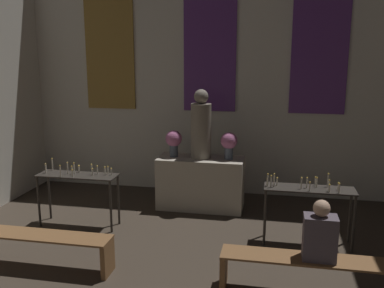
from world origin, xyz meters
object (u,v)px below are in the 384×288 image
object	(u,v)px
flower_vase_left	(174,141)
pew_back_right	(331,269)
altar	(201,183)
pew_back_left	(19,240)
flower_vase_right	(229,143)
statue	(201,127)
candle_rack_left	(78,182)
candle_rack_right	(308,196)
person_seated	(320,234)

from	to	relation	value
flower_vase_left	pew_back_right	bearing A→B (deg)	-46.66
altar	pew_back_left	world-z (taller)	altar
pew_back_left	pew_back_right	distance (m)	3.81
flower_vase_right	statue	bearing A→B (deg)	180.00
candle_rack_left	candle_rack_right	xyz separation A→B (m)	(3.48, -0.00, 0.00)
altar	flower_vase_right	bearing A→B (deg)	0.00
statue	pew_back_left	xyz separation A→B (m)	(-1.91, -2.53, -1.10)
altar	person_seated	xyz separation A→B (m)	(1.77, -2.53, 0.30)
flower_vase_right	pew_back_left	size ratio (longest dim) A/B	0.19
pew_back_left	person_seated	bearing A→B (deg)	-0.00
statue	pew_back_right	xyz separation A→B (m)	(1.91, -2.53, -1.10)
candle_rack_left	pew_back_right	bearing A→B (deg)	-20.58
altar	candle_rack_right	bearing A→B (deg)	-33.80
statue	flower_vase_left	distance (m)	0.54
statue	flower_vase_right	xyz separation A→B (m)	(0.48, 0.00, -0.25)
altar	candle_rack_left	size ratio (longest dim) A/B	1.19
altar	pew_back_right	world-z (taller)	altar
flower_vase_right	pew_back_right	bearing A→B (deg)	-60.64
flower_vase_left	pew_back_right	size ratio (longest dim) A/B	0.19
altar	pew_back_right	size ratio (longest dim) A/B	0.61
statue	candle_rack_right	world-z (taller)	statue
flower_vase_right	pew_back_left	distance (m)	3.58
flower_vase_right	candle_rack_left	size ratio (longest dim) A/B	0.37
statue	pew_back_right	distance (m)	3.35
flower_vase_right	candle_rack_left	xyz separation A→B (m)	(-2.23, -1.16, -0.48)
flower_vase_right	candle_rack_right	distance (m)	1.78
statue	candle_rack_right	bearing A→B (deg)	-33.80
candle_rack_right	flower_vase_right	bearing A→B (deg)	137.18
statue	person_seated	distance (m)	3.16
altar	pew_back_left	distance (m)	3.17
altar	flower_vase_right	size ratio (longest dim) A/B	3.19
pew_back_right	person_seated	xyz separation A→B (m)	(-0.14, -0.00, 0.40)
flower_vase_left	person_seated	xyz separation A→B (m)	(2.25, -2.53, -0.44)
pew_back_left	pew_back_right	bearing A→B (deg)	0.00
altar	flower_vase_left	xyz separation A→B (m)	(-0.48, 0.00, 0.74)
pew_back_right	person_seated	bearing A→B (deg)	-180.00
flower_vase_right	pew_back_right	size ratio (longest dim) A/B	0.19
flower_vase_right	candle_rack_left	world-z (taller)	flower_vase_right
candle_rack_right	statue	bearing A→B (deg)	146.20
candle_rack_left	pew_back_left	xyz separation A→B (m)	(-0.16, -1.37, -0.37)
candle_rack_right	pew_back_left	xyz separation A→B (m)	(-3.64, -1.37, -0.37)
altar	candle_rack_right	world-z (taller)	candle_rack_right
altar	candle_rack_left	bearing A→B (deg)	-146.44
pew_back_right	person_seated	size ratio (longest dim) A/B	3.55
candle_rack_right	pew_back_right	xyz separation A→B (m)	(0.17, -1.37, -0.37)
flower_vase_right	person_seated	xyz separation A→B (m)	(1.29, -2.53, -0.44)
flower_vase_right	person_seated	world-z (taller)	flower_vase_right
flower_vase_right	pew_back_right	distance (m)	3.02
statue	candle_rack_left	world-z (taller)	statue
altar	statue	bearing A→B (deg)	0.00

